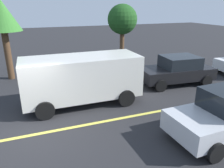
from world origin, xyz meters
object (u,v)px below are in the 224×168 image
Objects in this scene: tree_centre_verge at (2,17)px; white_van at (81,77)px; tree_left_verge at (122,20)px; car_black_approaching at (177,70)px.

white_van is at bearing -57.34° from tree_centre_verge.
tree_centre_verge is at bearing -173.39° from tree_left_verge.
white_van reaches higher than car_black_approaching.
white_van is 7.82m from tree_left_verge.
tree_left_verge is at bearing 6.61° from tree_centre_verge.
car_black_approaching is at bearing -77.40° from tree_left_verge.
white_van is at bearing -127.34° from tree_left_verge.
white_van is 1.10× the size of tree_centre_verge.
tree_left_verge is 7.92m from tree_centre_verge.
tree_left_verge is (-1.18, 5.27, 2.47)m from car_black_approaching.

